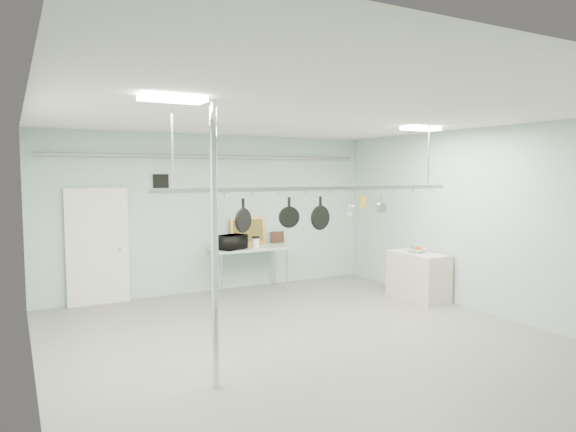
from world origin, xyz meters
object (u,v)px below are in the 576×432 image
chrome_pole (215,247)px  side_cabinet (418,276)px  coffee_canister (256,243)px  skillet_left (243,215)px  prep_table (249,251)px  pot_rack (318,186)px  skillet_mid (289,212)px  microwave (232,242)px  fruit_bowl (417,250)px  skillet_right (320,213)px

chrome_pole → side_cabinet: chrome_pole is taller
coffee_canister → skillet_left: bearing=-117.5°
prep_table → pot_rack: pot_rack is taller
coffee_canister → skillet_left: skillet_left is taller
prep_table → skillet_left: size_ratio=3.58×
pot_rack → skillet_mid: size_ratio=11.57×
pot_rack → microwave: (-0.02, 3.18, -1.18)m
side_cabinet → coffee_canister: 3.26m
microwave → coffee_canister: 0.51m
chrome_pole → fruit_bowl: chrome_pole is taller
fruit_bowl → skillet_left: 4.36m
skillet_left → skillet_right: size_ratio=0.93×
skillet_mid → pot_rack: bearing=13.8°
skillet_right → chrome_pole: bearing=-166.3°
fruit_bowl → skillet_left: skillet_left is taller
coffee_canister → skillet_left: 3.68m
side_cabinet → skillet_mid: bearing=-162.2°
pot_rack → microwave: bearing=90.4°
side_cabinet → chrome_pole: bearing=-157.6°
microwave → skillet_right: 3.28m
side_cabinet → pot_rack: size_ratio=0.25×
side_cabinet → microwave: (-2.97, 2.08, 0.60)m
fruit_bowl → skillet_mid: skillet_mid is taller
skillet_mid → chrome_pole: bearing=-134.0°
chrome_pole → skillet_mid: bearing=32.2°
side_cabinet → pot_rack: bearing=-159.6°
microwave → skillet_mid: size_ratio=1.27×
pot_rack → fruit_bowl: bearing=21.2°
skillet_right → microwave: bearing=80.0°
pot_rack → fruit_bowl: pot_rack is taller
pot_rack → skillet_right: (0.04, 0.00, -0.38)m
side_cabinet → fruit_bowl: size_ratio=3.63×
chrome_pole → microwave: bearing=65.3°
microwave → skillet_right: (0.07, -3.18, 0.79)m
microwave → skillet_left: size_ratio=1.18×
skillet_mid → microwave: bearing=95.9°
chrome_pole → fruit_bowl: size_ratio=9.69×
prep_table → fruit_bowl: size_ratio=4.85×
fruit_bowl → pot_rack: bearing=-158.8°
skillet_mid → coffee_canister: bearing=87.1°
skillet_right → coffee_canister: bearing=70.8°
chrome_pole → skillet_right: 2.16m
microwave → prep_table: bearing=174.0°
prep_table → fruit_bowl: fruit_bowl is taller
coffee_canister → fruit_bowl: bearing=-39.5°
chrome_pole → side_cabinet: 5.37m
pot_rack → fruit_bowl: (2.95, 1.14, -1.29)m
chrome_pole → pot_rack: size_ratio=0.67×
side_cabinet → microwave: microwave is taller
coffee_canister → skillet_right: size_ratio=0.40×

